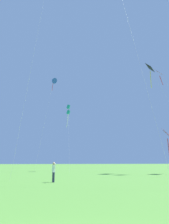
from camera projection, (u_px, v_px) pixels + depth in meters
The scene contains 6 objects.
kite_blue_delta at pixel (53, 80), 45.58m from camera, with size 3.97×5.40×20.36m.
kite_teal_box at pixel (68, 110), 46.15m from camera, with size 1.11×7.86×14.40m.
kite_black_large at pixel (151, 73), 40.89m from camera, with size 4.91×8.84×21.12m.
kite_red_high at pixel (168, 140), 33.32m from camera, with size 2.82×5.40×7.27m.
kite_pink_low at pixel (161, 76), 37.63m from camera, with size 4.85×9.90×18.60m.
person_near_tree at pixel (54, 170), 18.73m from camera, with size 0.36×0.53×1.77m.
Camera 1 is at (-0.17, -3.44, 1.78)m, focal length 32.85 mm.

